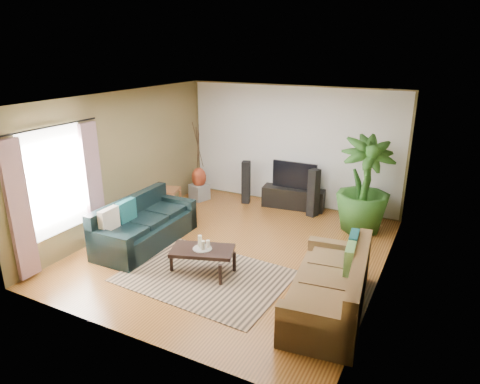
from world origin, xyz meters
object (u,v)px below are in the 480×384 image
Objects in this scene: sofa_right at (329,283)px; side_table at (168,200)px; speaker_right at (313,193)px; sofa_left at (146,222)px; speaker_left at (246,182)px; coffee_table at (203,260)px; television at (294,175)px; potted_plant at (364,185)px; tv_stand at (293,198)px; vase at (199,178)px; pedestal at (199,192)px.

side_table is (-4.25, 2.09, -0.17)m from sofa_right.
sofa_left is at bearing -114.37° from speaker_right.
speaker_right is (1.65, -0.07, 0.02)m from speaker_left.
coffee_table is 0.98× the size of television.
sofa_left reaches higher than side_table.
side_table is (-4.06, -0.89, -0.69)m from potted_plant.
speaker_left is at bearing -166.58° from speaker_right.
speaker_left is at bearing -176.98° from tv_stand.
sofa_right reaches higher than side_table.
television is 2.13× the size of vase.
sofa_right is 4.42m from speaker_left.
sofa_right reaches higher than tv_stand.
coffee_table is 0.53× the size of potted_plant.
vase is (-2.19, -0.51, 0.31)m from tv_stand.
sofa_right is (3.59, -0.52, 0.00)m from sofa_left.
potted_plant is (1.63, -0.55, 0.18)m from television.
pedestal is (-3.82, 0.03, -0.75)m from potted_plant.
television is at bearing 0.00° from tv_stand.
sofa_left is 3.51m from television.
vase is at bearing 0.00° from pedestal.
speaker_left is at bearing 85.08° from coffee_table.
tv_stand is at bearing -4.89° from speaker_left.
tv_stand is (-1.81, 3.53, -0.19)m from sofa_right.
sofa_right is 3.49m from speaker_right.
tv_stand is 1.15m from speaker_left.
tv_stand is at bearing 169.06° from speaker_right.
speaker_right reaches higher than coffee_table.
sofa_right is 4.74m from side_table.
coffee_table is at bearing -106.41° from sofa_left.
television is 0.66m from speaker_right.
television is 2.26m from vase.
speaker_left reaches higher than side_table.
speaker_right reaches higher than tv_stand.
tv_stand is 2.77× the size of side_table.
coffee_table is (-2.10, 0.11, -0.22)m from sofa_right.
television is 2.87m from side_table.
coffee_table is at bearing -99.96° from sofa_right.
vase is at bearing 8.68° from sofa_left.
speaker_left is at bearing 15.77° from pedestal.
television reaches higher than sofa_right.
potted_plant is at bearing 176.63° from sofa_right.
television reaches higher than sofa_left.
pedestal is at bearing 0.00° from vase.
sofa_left is at bearing -80.48° from vase.
coffee_table is at bearing -88.90° from speaker_right.
sofa_right is 2.11× the size of coffee_table.
coffee_table is at bearing -94.86° from television.
sofa_left reaches higher than vase.
speaker_right is 2.79× the size of pedestal.
sofa_right is 1.12× the size of potted_plant.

